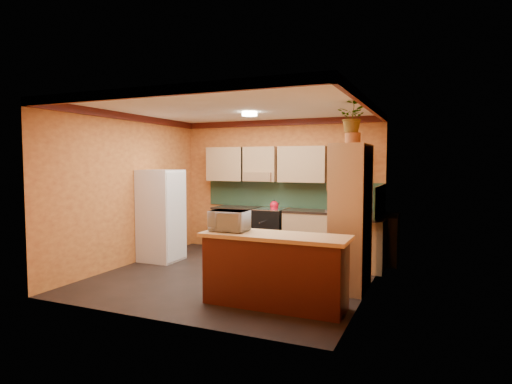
# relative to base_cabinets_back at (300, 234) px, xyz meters

# --- Properties ---
(room_shell) EXTENTS (4.24, 4.24, 2.72)m
(room_shell) POSITION_rel_base_cabinets_back_xyz_m (-0.52, -1.52, 1.65)
(room_shell) COLOR black
(room_shell) RESTS_ON ground
(base_cabinets_back) EXTENTS (3.65, 0.60, 0.88)m
(base_cabinets_back) POSITION_rel_base_cabinets_back_xyz_m (0.00, 0.00, 0.00)
(base_cabinets_back) COLOR tan
(base_cabinets_back) RESTS_ON ground
(countertop_back) EXTENTS (3.65, 0.62, 0.04)m
(countertop_back) POSITION_rel_base_cabinets_back_xyz_m (0.00, -0.00, 0.46)
(countertop_back) COLOR black
(countertop_back) RESTS_ON base_cabinets_back
(stove) EXTENTS (0.58, 0.58, 0.91)m
(stove) POSITION_rel_base_cabinets_back_xyz_m (-0.62, -0.00, 0.02)
(stove) COLOR black
(stove) RESTS_ON ground
(kettle) EXTENTS (0.21, 0.21, 0.18)m
(kettle) POSITION_rel_base_cabinets_back_xyz_m (-0.52, -0.05, 0.56)
(kettle) COLOR red
(kettle) RESTS_ON stove
(sink) EXTENTS (0.48, 0.40, 0.03)m
(sink) POSITION_rel_base_cabinets_back_xyz_m (0.78, 0.00, 0.50)
(sink) COLOR silver
(sink) RESTS_ON countertop_back
(base_cabinets_right) EXTENTS (0.60, 0.80, 0.88)m
(base_cabinets_right) POSITION_rel_base_cabinets_back_xyz_m (1.25, -0.59, 0.00)
(base_cabinets_right) COLOR tan
(base_cabinets_right) RESTS_ON ground
(countertop_right) EXTENTS (0.62, 0.80, 0.04)m
(countertop_right) POSITION_rel_base_cabinets_back_xyz_m (1.25, -0.59, 0.46)
(countertop_right) COLOR black
(countertop_right) RESTS_ON base_cabinets_right
(fridge) EXTENTS (0.68, 0.66, 1.70)m
(fridge) POSITION_rel_base_cabinets_back_xyz_m (-2.30, -1.34, 0.41)
(fridge) COLOR white
(fridge) RESTS_ON ground
(pantry) EXTENTS (0.48, 0.90, 2.10)m
(pantry) POSITION_rel_base_cabinets_back_xyz_m (1.30, -1.75, 0.61)
(pantry) COLOR tan
(pantry) RESTS_ON ground
(fern_pot) EXTENTS (0.22, 0.22, 0.16)m
(fern_pot) POSITION_rel_base_cabinets_back_xyz_m (1.30, -1.70, 1.74)
(fern_pot) COLOR brown
(fern_pot) RESTS_ON pantry
(fern) EXTENTS (0.51, 0.47, 0.45)m
(fern) POSITION_rel_base_cabinets_back_xyz_m (1.30, -1.70, 2.05)
(fern) COLOR tan
(fern) RESTS_ON fern_pot
(breakfast_bar) EXTENTS (1.80, 0.55, 0.88)m
(breakfast_bar) POSITION_rel_base_cabinets_back_xyz_m (0.56, -2.90, 0.00)
(breakfast_bar) COLOR #4C1D11
(breakfast_bar) RESTS_ON ground
(bar_top) EXTENTS (1.90, 0.65, 0.05)m
(bar_top) POSITION_rel_base_cabinets_back_xyz_m (0.56, -2.90, 0.47)
(bar_top) COLOR tan
(bar_top) RESTS_ON breakfast_bar
(microwave) EXTENTS (0.50, 0.35, 0.27)m
(microwave) POSITION_rel_base_cabinets_back_xyz_m (-0.08, -2.90, 0.63)
(microwave) COLOR white
(microwave) RESTS_ON bar_top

